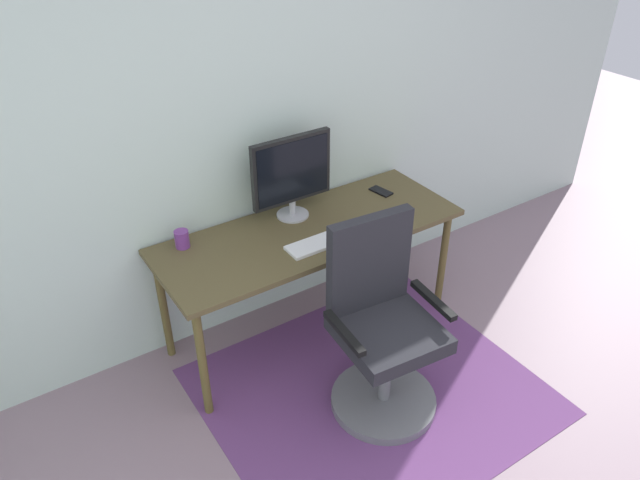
{
  "coord_description": "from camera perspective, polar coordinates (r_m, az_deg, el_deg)",
  "views": [
    {
      "loc": [
        -1.39,
        -0.54,
        2.44
      ],
      "look_at": [
        0.01,
        1.57,
        0.8
      ],
      "focal_mm": 34.21,
      "sensor_mm": 36.0,
      "label": 1
    }
  ],
  "objects": [
    {
      "name": "keyboard",
      "position": [
        3.17,
        0.49,
        -0.08
      ],
      "size": [
        0.43,
        0.13,
        0.02
      ],
      "primitive_type": "cube",
      "color": "white",
      "rests_on": "desk"
    },
    {
      "name": "office_chair",
      "position": [
        3.04,
        5.77,
        -9.03
      ],
      "size": [
        0.56,
        0.54,
        1.03
      ],
      "rotation": [
        0.0,
        0.0,
        -0.09
      ],
      "color": "slate",
      "rests_on": "ground"
    },
    {
      "name": "wall_back",
      "position": [
        3.28,
        -6.37,
        12.42
      ],
      "size": [
        6.0,
        0.1,
        2.6
      ],
      "primitive_type": "cube",
      "color": "silver",
      "rests_on": "ground"
    },
    {
      "name": "area_rug",
      "position": [
        3.35,
        4.82,
        -13.91
      ],
      "size": [
        1.65,
        1.46,
        0.01
      ],
      "primitive_type": "cube",
      "color": "#63376C",
      "rests_on": "ground"
    },
    {
      "name": "computer_mouse",
      "position": [
        3.31,
        4.73,
        1.5
      ],
      "size": [
        0.06,
        0.1,
        0.03
      ],
      "primitive_type": "ellipsoid",
      "color": "black",
      "rests_on": "desk"
    },
    {
      "name": "desk",
      "position": [
        3.32,
        -0.94,
        0.1
      ],
      "size": [
        1.69,
        0.63,
        0.7
      ],
      "color": "brown",
      "rests_on": "ground"
    },
    {
      "name": "cell_phone",
      "position": [
        3.66,
        5.73,
        4.55
      ],
      "size": [
        0.09,
        0.15,
        0.01
      ],
      "primitive_type": "cube",
      "rotation": [
        0.0,
        0.0,
        0.18
      ],
      "color": "black",
      "rests_on": "desk"
    },
    {
      "name": "coffee_cup",
      "position": [
        3.19,
        -12.79,
        0.09
      ],
      "size": [
        0.07,
        0.07,
        0.09
      ],
      "primitive_type": "cylinder",
      "color": "#713485",
      "rests_on": "desk"
    },
    {
      "name": "monitor",
      "position": [
        3.28,
        -2.67,
        6.3
      ],
      "size": [
        0.47,
        0.18,
        0.47
      ],
      "color": "#B2B2B7",
      "rests_on": "desk"
    }
  ]
}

